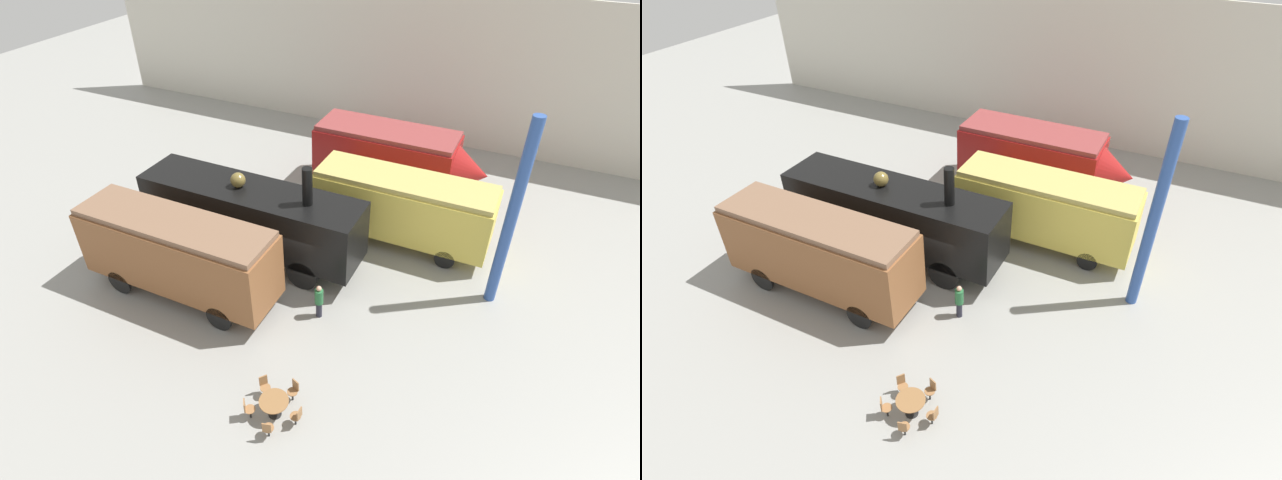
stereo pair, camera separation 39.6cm
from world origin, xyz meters
TOP-DOWN VIEW (x-y plane):
  - ground_plane at (0.00, 0.00)m, footprint 80.00×80.00m
  - backdrop_wall at (0.00, 15.88)m, footprint 44.00×0.15m
  - streamlined_locomotive at (1.72, 8.81)m, footprint 9.03×2.85m
  - passenger_coach_vintage at (3.34, 4.59)m, footprint 8.14×2.52m
  - steam_locomotive at (-2.31, 0.69)m, footprint 10.02×2.46m
  - passenger_coach_wooden at (-3.59, -2.75)m, footprint 8.18×2.40m
  - cafe_table_near at (2.61, -6.30)m, footprint 0.97×0.97m
  - cafe_chair_0 at (3.46, -6.34)m, footprint 0.36×0.36m
  - cafe_chair_1 at (2.91, -5.49)m, footprint 0.38×0.39m
  - cafe_chair_2 at (1.94, -5.76)m, footprint 0.41×0.40m
  - cafe_chair_3 at (1.89, -6.77)m, footprint 0.40×0.40m
  - cafe_chair_4 at (2.83, -7.12)m, footprint 0.36×0.39m
  - visitor_person at (2.03, -1.64)m, footprint 0.34×0.34m
  - support_pillar at (8.00, 2.27)m, footprint 0.44×0.44m

SIDE VIEW (x-z plane):
  - ground_plane at x=0.00m, z-range 0.00..0.00m
  - cafe_chair_0 at x=3.46m, z-range 0.07..0.94m
  - cafe_chair_1 at x=2.91m, z-range 0.07..0.94m
  - cafe_chair_2 at x=1.94m, z-range 0.07..0.94m
  - cafe_chair_3 at x=1.89m, z-range 0.07..0.94m
  - cafe_chair_4 at x=2.83m, z-range 0.07..0.94m
  - cafe_table_near at x=2.61m, z-range 0.23..0.96m
  - visitor_person at x=2.03m, z-range 0.06..1.63m
  - passenger_coach_vintage at x=3.34m, z-range 0.27..3.61m
  - streamlined_locomotive at x=1.72m, z-range 0.31..3.83m
  - passenger_coach_wooden at x=-3.59m, z-range 0.33..4.03m
  - steam_locomotive at x=-2.31m, z-range -0.36..4.75m
  - support_pillar at x=8.00m, z-range 0.00..8.00m
  - backdrop_wall at x=0.00m, z-range 0.00..9.00m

